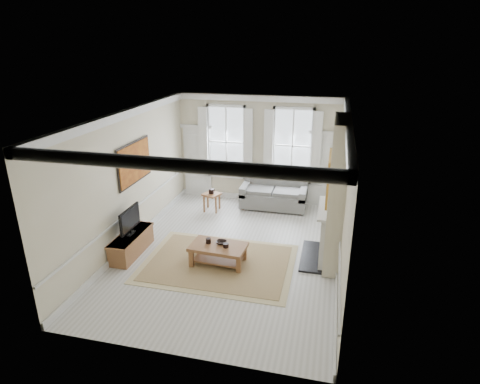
% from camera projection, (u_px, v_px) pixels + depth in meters
% --- Properties ---
extents(floor, '(7.20, 7.20, 0.00)m').
position_uv_depth(floor, '(231.00, 252.00, 9.96)').
color(floor, '#B7B5AD').
rests_on(floor, ground).
extents(ceiling, '(7.20, 7.20, 0.00)m').
position_uv_depth(ceiling, '(229.00, 115.00, 8.76)').
color(ceiling, white).
rests_on(ceiling, back_wall).
extents(back_wall, '(5.20, 0.00, 5.20)m').
position_uv_depth(back_wall, '(259.00, 150.00, 12.63)').
color(back_wall, beige).
rests_on(back_wall, floor).
extents(left_wall, '(0.00, 7.20, 7.20)m').
position_uv_depth(left_wall, '(129.00, 179.00, 9.92)').
color(left_wall, beige).
rests_on(left_wall, floor).
extents(right_wall, '(0.00, 7.20, 7.20)m').
position_uv_depth(right_wall, '(345.00, 197.00, 8.79)').
color(right_wall, beige).
rests_on(right_wall, floor).
extents(window_left, '(1.26, 0.20, 2.20)m').
position_uv_depth(window_left, '(226.00, 142.00, 12.74)').
color(window_left, '#B2BCC6').
rests_on(window_left, back_wall).
extents(window_right, '(1.26, 0.20, 2.20)m').
position_uv_depth(window_right, '(292.00, 146.00, 12.29)').
color(window_right, '#B2BCC6').
rests_on(window_right, back_wall).
extents(door_left, '(0.90, 0.08, 2.30)m').
position_uv_depth(door_left, '(198.00, 162.00, 13.24)').
color(door_left, silver).
rests_on(door_left, floor).
extents(door_right, '(0.90, 0.08, 2.30)m').
position_uv_depth(door_right, '(324.00, 171.00, 12.35)').
color(door_right, silver).
rests_on(door_right, floor).
extents(painting, '(0.05, 1.66, 1.06)m').
position_uv_depth(painting, '(135.00, 162.00, 10.06)').
color(painting, '#BE7120').
rests_on(painting, left_wall).
extents(chimney_breast, '(0.35, 1.70, 3.38)m').
position_uv_depth(chimney_breast, '(337.00, 193.00, 9.01)').
color(chimney_breast, beige).
rests_on(chimney_breast, floor).
extents(hearth, '(0.55, 1.50, 0.05)m').
position_uv_depth(hearth, '(313.00, 256.00, 9.70)').
color(hearth, black).
rests_on(hearth, floor).
extents(fireplace, '(0.21, 1.45, 1.33)m').
position_uv_depth(fireplace, '(323.00, 231.00, 9.40)').
color(fireplace, silver).
rests_on(fireplace, floor).
extents(mirror, '(0.06, 1.26, 1.06)m').
position_uv_depth(mirror, '(328.00, 178.00, 8.94)').
color(mirror, '#BB8633').
rests_on(mirror, chimney_breast).
extents(sofa, '(2.01, 0.98, 0.90)m').
position_uv_depth(sofa, '(274.00, 196.00, 12.53)').
color(sofa, slate).
rests_on(sofa, floor).
extents(side_table, '(0.59, 0.59, 0.56)m').
position_uv_depth(side_table, '(212.00, 197.00, 12.24)').
color(side_table, brown).
rests_on(side_table, floor).
extents(rug, '(3.50, 2.60, 0.02)m').
position_uv_depth(rug, '(219.00, 263.00, 9.43)').
color(rug, '#95744D').
rests_on(rug, floor).
extents(coffee_table, '(1.33, 0.83, 0.48)m').
position_uv_depth(coffee_table, '(218.00, 248.00, 9.30)').
color(coffee_table, brown).
rests_on(coffee_table, rug).
extents(ceramic_pot_a, '(0.12, 0.12, 0.12)m').
position_uv_depth(ceramic_pot_a, '(208.00, 241.00, 9.34)').
color(ceramic_pot_a, black).
rests_on(ceramic_pot_a, coffee_table).
extents(ceramic_pot_b, '(0.13, 0.13, 0.09)m').
position_uv_depth(ceramic_pot_b, '(226.00, 245.00, 9.16)').
color(ceramic_pot_b, black).
rests_on(ceramic_pot_b, coffee_table).
extents(bowl, '(0.25, 0.25, 0.06)m').
position_uv_depth(bowl, '(221.00, 242.00, 9.34)').
color(bowl, black).
rests_on(bowl, coffee_table).
extents(tv_stand, '(0.47, 1.47, 0.53)m').
position_uv_depth(tv_stand, '(132.00, 244.00, 9.79)').
color(tv_stand, brown).
rests_on(tv_stand, floor).
extents(tv, '(0.08, 0.90, 0.68)m').
position_uv_depth(tv, '(130.00, 219.00, 9.56)').
color(tv, black).
rests_on(tv, tv_stand).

